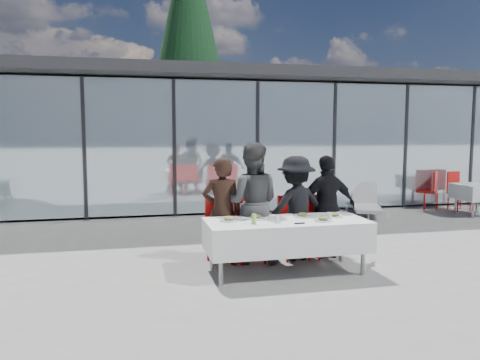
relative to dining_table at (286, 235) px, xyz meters
name	(u,v)px	position (x,y,z in m)	size (l,w,h in m)	color
ground	(259,264)	(-0.26, 0.50, -0.54)	(90.00, 90.00, 0.00)	gray
pavilion	(253,126)	(1.75, 8.66, 1.61)	(14.80, 8.80, 3.44)	gray
treeline	(131,128)	(-2.26, 28.50, 1.66)	(62.50, 2.00, 4.40)	#183A12
dining_table	(286,235)	(0.00, 0.00, 0.00)	(2.26, 0.96, 0.75)	white
diner_a	(222,211)	(-0.80, 0.63, 0.26)	(0.59, 0.59, 1.61)	#311D15
diner_chair_a	(221,227)	(-0.80, 0.75, 0.00)	(0.44, 0.44, 0.97)	red
diner_b	(251,203)	(-0.35, 0.63, 0.37)	(0.89, 0.89, 1.82)	#4A4A4A
diner_chair_b	(249,226)	(-0.35, 0.75, 0.00)	(0.44, 0.44, 0.97)	red
diner_c	(296,208)	(0.36, 0.63, 0.27)	(1.04, 1.04, 1.61)	black
diner_chair_c	(293,224)	(0.36, 0.75, 0.00)	(0.44, 0.44, 0.97)	red
diner_d	(327,207)	(0.88, 0.63, 0.27)	(0.95, 0.95, 1.62)	black
diner_chair_d	(324,222)	(0.88, 0.75, 0.00)	(0.44, 0.44, 0.97)	red
plate_a	(229,219)	(-0.80, 0.12, 0.24)	(0.27, 0.27, 0.07)	silver
plate_b	(256,217)	(-0.40, 0.18, 0.24)	(0.27, 0.27, 0.07)	silver
plate_c	(303,215)	(0.30, 0.17, 0.24)	(0.27, 0.27, 0.07)	silver
plate_d	(334,215)	(0.75, 0.09, 0.24)	(0.27, 0.27, 0.07)	silver
plate_extra	(323,219)	(0.48, -0.18, 0.24)	(0.27, 0.27, 0.07)	silver
juice_bottle	(254,219)	(-0.52, -0.17, 0.28)	(0.06, 0.06, 0.14)	#8BBB4D
drinking_glasses	(303,217)	(0.21, -0.12, 0.26)	(0.86, 0.14, 0.10)	silver
folded_eyeglasses	(300,223)	(0.09, -0.29, 0.22)	(0.14, 0.03, 0.01)	black
spare_table_right	(476,192)	(5.81, 3.32, 0.02)	(0.86, 0.86, 0.74)	white
spare_chair_a	(457,189)	(5.87, 4.07, 0.00)	(0.54, 0.54, 0.97)	red
spare_chair_b	(431,188)	(5.32, 4.34, 0.00)	(0.62, 0.62, 0.97)	red
lounger	(366,203)	(3.37, 4.05, -0.28)	(1.04, 1.46, 0.72)	silver
conifer_tree	(189,33)	(0.24, 13.50, 5.45)	(4.00, 4.00, 10.50)	#382316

